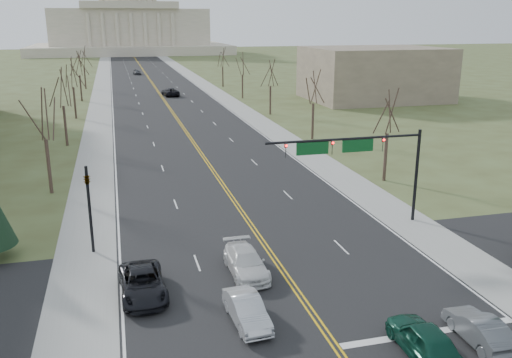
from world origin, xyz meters
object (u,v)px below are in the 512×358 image
car_nb_outer_lead (479,329)px  car_sb_inner_lead (247,310)px  car_far_sb (137,72)px  car_sb_inner_second (246,262)px  car_far_nb (170,92)px  car_sb_outer_lead (143,283)px  signal_mast (357,152)px  signal_left (89,200)px  car_nb_inner_lead (424,339)px

car_nb_outer_lead → car_sb_inner_lead: (-10.44, 4.55, 0.00)m
car_far_sb → car_sb_inner_second: bearing=-97.0°
car_sb_inner_lead → car_far_nb: 89.06m
car_nb_outer_lead → car_sb_outer_lead: (-15.44, 8.84, 0.03)m
car_sb_outer_lead → car_sb_inner_second: size_ratio=1.04×
signal_mast → car_nb_outer_lead: signal_mast is taller
signal_mast → car_sb_outer_lead: 18.20m
car_far_sb → signal_mast: bearing=-92.5°
signal_left → car_nb_inner_lead: bearing=-46.7°
car_sb_inner_second → car_far_sb: size_ratio=1.17×
signal_mast → car_nb_inner_lead: bearing=-103.2°
signal_mast → car_sb_inner_second: bearing=-149.4°
car_sb_inner_lead → car_sb_inner_second: 5.65m
signal_left → car_sb_outer_lead: signal_left is taller
car_sb_outer_lead → car_far_sb: size_ratio=1.21×
signal_mast → car_far_nb: (-5.59, 77.62, -4.92)m
car_nb_outer_lead → car_far_sb: bearing=-84.3°
car_nb_outer_lead → car_far_nb: size_ratio=0.72×
signal_mast → car_nb_inner_lead: signal_mast is taller
signal_mast → signal_left: signal_mast is taller
car_sb_inner_lead → signal_left: bearing=121.0°
car_nb_inner_lead → car_nb_outer_lead: size_ratio=1.12×
signal_left → car_sb_outer_lead: (2.90, -6.98, -2.96)m
car_far_nb → car_sb_inner_lead: bearing=78.8°
signal_mast → car_sb_inner_lead: signal_mast is taller
signal_mast → car_far_sb: signal_mast is taller
car_nb_inner_lead → car_sb_inner_second: car_nb_inner_lead is taller
car_sb_outer_lead → car_sb_inner_second: (6.29, 1.21, 0.00)m
car_sb_inner_second → signal_left: bearing=147.0°
car_far_nb → car_far_sb: (-4.48, 48.38, -0.07)m
car_far_nb → car_far_sb: bearing=-92.4°
signal_left → car_far_sb: (8.88, 126.00, -2.95)m
signal_left → car_sb_inner_lead: 14.08m
car_nb_outer_lead → car_sb_inner_second: (-9.15, 10.05, 0.04)m
car_far_nb → car_sb_outer_lead: bearing=75.3°
car_nb_inner_lead → car_far_sb: bearing=-85.7°
car_far_nb → signal_mast: bearing=86.4°
car_nb_inner_lead → car_far_nb: size_ratio=0.81×
car_sb_inner_lead → car_nb_inner_lead: bearing=-37.7°
car_nb_inner_lead → car_far_nb: car_far_nb is taller
car_nb_outer_lead → signal_mast: bearing=-90.3°
signal_mast → car_nb_outer_lead: 16.61m
signal_mast → signal_left: bearing=180.0°
signal_mast → car_sb_outer_lead: signal_mast is taller
signal_left → car_nb_inner_lead: 22.31m
car_sb_outer_lead → signal_mast: bearing=21.3°
car_nb_outer_lead → car_far_sb: car_far_sb is taller
car_sb_inner_lead → car_far_sb: 137.28m
car_nb_inner_lead → car_far_sb: size_ratio=1.09×
car_sb_outer_lead → car_sb_inner_second: 6.41m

